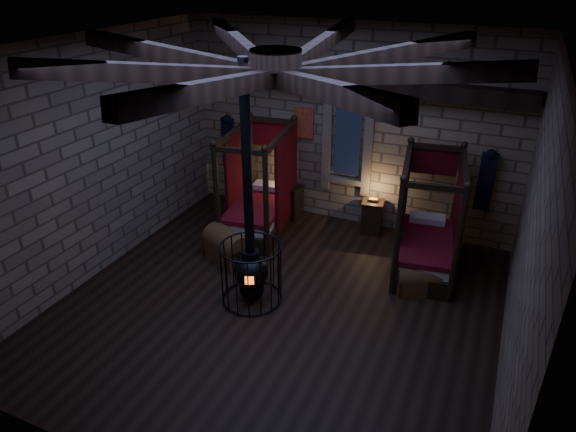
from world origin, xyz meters
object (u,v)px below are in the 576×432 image
at_px(bed_right, 425,241).
at_px(stove, 251,268).
at_px(trunk_right, 418,280).
at_px(trunk_left, 227,246).
at_px(bed_left, 260,205).

relative_size(bed_right, stove, 0.53).
relative_size(bed_right, trunk_right, 2.54).
xyz_separation_m(bed_right, stove, (-2.46, -2.28, 0.11)).
bearing_deg(bed_right, trunk_left, -168.27).
bearing_deg(bed_left, trunk_left, -98.52).
xyz_separation_m(bed_right, trunk_right, (0.08, -0.89, -0.29)).
xyz_separation_m(bed_left, stove, (1.03, -2.38, 0.09)).
distance_m(bed_left, stove, 2.59).
relative_size(trunk_left, trunk_right, 1.21).
height_order(bed_right, trunk_left, bed_right).
xyz_separation_m(trunk_left, stove, (1.04, -0.97, 0.34)).
height_order(trunk_left, stove, stove).
bearing_deg(bed_right, bed_left, 169.61).
height_order(bed_right, stove, stove).
height_order(bed_left, stove, stove).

